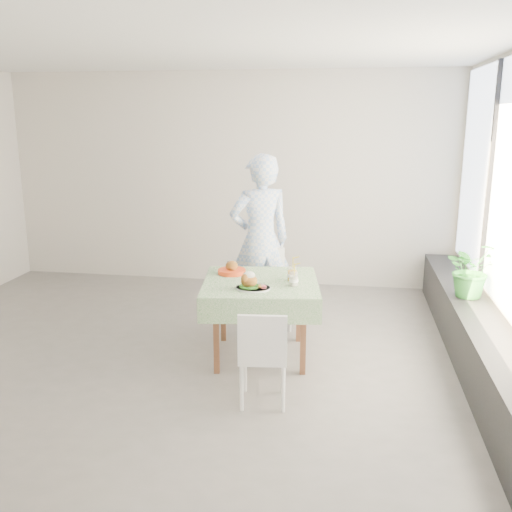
% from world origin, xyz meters
% --- Properties ---
extents(floor, '(6.00, 6.00, 0.00)m').
position_xyz_m(floor, '(0.00, 0.00, 0.00)').
color(floor, '#5C5957').
rests_on(floor, ground).
extents(ceiling, '(6.00, 6.00, 0.00)m').
position_xyz_m(ceiling, '(0.00, 0.00, 2.80)').
color(ceiling, white).
rests_on(ceiling, ground).
extents(wall_back, '(6.00, 0.02, 2.80)m').
position_xyz_m(wall_back, '(0.00, 2.50, 1.40)').
color(wall_back, beige).
rests_on(wall_back, ground).
extents(wall_front, '(6.00, 0.02, 2.80)m').
position_xyz_m(wall_front, '(0.00, -2.50, 1.40)').
color(wall_front, beige).
rests_on(wall_front, ground).
extents(window_ledge, '(0.40, 4.80, 0.50)m').
position_xyz_m(window_ledge, '(2.80, 0.00, 0.25)').
color(window_ledge, black).
rests_on(window_ledge, ground).
extents(cafe_table, '(1.17, 1.17, 0.74)m').
position_xyz_m(cafe_table, '(0.82, 0.02, 0.46)').
color(cafe_table, brown).
rests_on(cafe_table, ground).
extents(chair_far, '(0.51, 0.51, 0.83)m').
position_xyz_m(chair_far, '(0.81, 0.80, 0.26)').
color(chair_far, white).
rests_on(chair_far, ground).
extents(chair_near, '(0.41, 0.41, 0.79)m').
position_xyz_m(chair_near, '(0.99, -0.87, 0.24)').
color(chair_near, white).
rests_on(chair_near, ground).
extents(diner, '(0.80, 0.70, 1.85)m').
position_xyz_m(diner, '(0.68, 0.95, 0.92)').
color(diner, '#93B8EC').
rests_on(diner, ground).
extents(main_dish, '(0.31, 0.31, 0.16)m').
position_xyz_m(main_dish, '(0.78, -0.24, 0.79)').
color(main_dish, white).
rests_on(main_dish, cafe_table).
extents(juice_cup_orange, '(0.10, 0.10, 0.27)m').
position_xyz_m(juice_cup_orange, '(1.11, 0.08, 0.80)').
color(juice_cup_orange, white).
rests_on(juice_cup_orange, cafe_table).
extents(juice_cup_lemonade, '(0.09, 0.09, 0.24)m').
position_xyz_m(juice_cup_lemonade, '(1.14, -0.07, 0.80)').
color(juice_cup_lemonade, white).
rests_on(juice_cup_lemonade, cafe_table).
extents(second_dish, '(0.27, 0.27, 0.13)m').
position_xyz_m(second_dish, '(0.51, 0.23, 0.78)').
color(second_dish, red).
rests_on(second_dish, cafe_table).
extents(potted_plant, '(0.65, 0.63, 0.56)m').
position_xyz_m(potted_plant, '(2.80, 0.64, 0.78)').
color(potted_plant, '#2B7C29').
rests_on(potted_plant, window_ledge).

